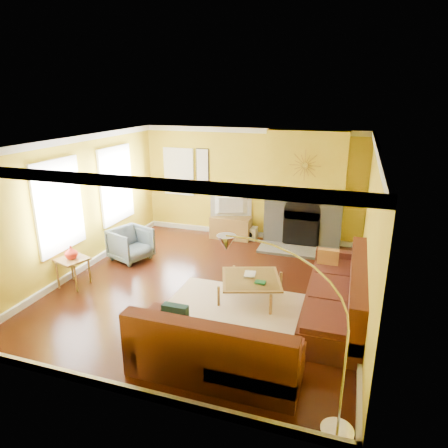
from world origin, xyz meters
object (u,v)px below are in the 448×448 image
(coffee_table, at_px, (251,288))
(media_console, at_px, (231,227))
(armchair, at_px, (131,244))
(arc_lamp, at_px, (288,339))
(sectional_sofa, at_px, (268,294))
(side_table, at_px, (74,272))

(coffee_table, height_order, media_console, media_console)
(coffee_table, height_order, armchair, armchair)
(media_console, relative_size, arc_lamp, 0.47)
(sectional_sofa, relative_size, side_table, 6.98)
(media_console, relative_size, side_table, 1.82)
(arc_lamp, bearing_deg, media_console, 112.96)
(sectional_sofa, relative_size, media_console, 3.84)
(coffee_table, xyz_separation_m, arc_lamp, (1.06, -2.61, 0.86))
(sectional_sofa, relative_size, arc_lamp, 1.81)
(media_console, height_order, armchair, armchair)
(sectional_sofa, xyz_separation_m, coffee_table, (-0.42, 0.59, -0.25))
(armchair, bearing_deg, sectional_sofa, -93.92)
(sectional_sofa, distance_m, coffee_table, 0.77)
(coffee_table, distance_m, armchair, 3.06)
(media_console, relative_size, armchair, 1.29)
(coffee_table, bearing_deg, armchair, 163.25)
(sectional_sofa, bearing_deg, arc_lamp, -72.54)
(sectional_sofa, distance_m, media_console, 3.85)
(media_console, bearing_deg, coffee_table, -66.27)
(side_table, height_order, arc_lamp, arc_lamp)
(media_console, bearing_deg, armchair, -129.96)
(arc_lamp, bearing_deg, armchair, 138.80)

